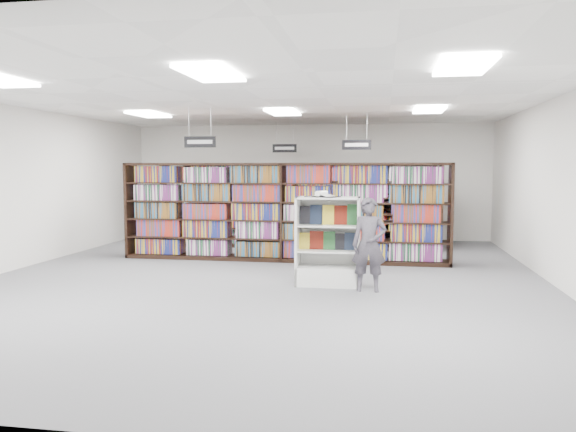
% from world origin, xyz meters
% --- Properties ---
extents(floor, '(12.00, 12.00, 0.00)m').
position_xyz_m(floor, '(0.00, 0.00, 0.00)').
color(floor, '#535358').
rests_on(floor, ground).
extents(ceiling, '(10.00, 12.00, 0.10)m').
position_xyz_m(ceiling, '(0.00, 0.00, 3.20)').
color(ceiling, white).
rests_on(ceiling, wall_back).
extents(wall_back, '(10.00, 0.10, 3.20)m').
position_xyz_m(wall_back, '(0.00, 6.00, 1.60)').
color(wall_back, white).
rests_on(wall_back, ground).
extents(wall_front, '(10.00, 0.10, 3.20)m').
position_xyz_m(wall_front, '(0.00, -6.00, 1.60)').
color(wall_front, white).
rests_on(wall_front, ground).
extents(wall_left, '(0.10, 12.00, 3.20)m').
position_xyz_m(wall_left, '(-5.00, 0.00, 1.60)').
color(wall_left, white).
rests_on(wall_left, ground).
extents(wall_right, '(0.10, 12.00, 3.20)m').
position_xyz_m(wall_right, '(5.00, 0.00, 1.60)').
color(wall_right, white).
rests_on(wall_right, ground).
extents(bookshelf_row_near, '(7.00, 0.60, 2.10)m').
position_xyz_m(bookshelf_row_near, '(0.00, 2.00, 1.05)').
color(bookshelf_row_near, black).
rests_on(bookshelf_row_near, floor).
extents(bookshelf_row_mid, '(7.00, 0.60, 2.10)m').
position_xyz_m(bookshelf_row_mid, '(0.00, 4.00, 1.05)').
color(bookshelf_row_mid, black).
rests_on(bookshelf_row_mid, floor).
extents(bookshelf_row_far, '(7.00, 0.60, 2.10)m').
position_xyz_m(bookshelf_row_far, '(0.00, 5.70, 1.05)').
color(bookshelf_row_far, black).
rests_on(bookshelf_row_far, floor).
extents(aisle_sign_left, '(0.65, 0.02, 0.80)m').
position_xyz_m(aisle_sign_left, '(-1.50, 1.00, 2.53)').
color(aisle_sign_left, '#B2B2B7').
rests_on(aisle_sign_left, ceiling).
extents(aisle_sign_right, '(0.65, 0.02, 0.80)m').
position_xyz_m(aisle_sign_right, '(1.50, 3.00, 2.53)').
color(aisle_sign_right, '#B2B2B7').
rests_on(aisle_sign_right, ceiling).
extents(aisle_sign_center, '(0.65, 0.02, 0.80)m').
position_xyz_m(aisle_sign_center, '(-0.50, 5.00, 2.53)').
color(aisle_sign_center, '#B2B2B7').
rests_on(aisle_sign_center, ceiling).
extents(troffer_front_center, '(0.60, 1.20, 0.04)m').
position_xyz_m(troffer_front_center, '(0.00, -3.00, 3.16)').
color(troffer_front_center, white).
rests_on(troffer_front_center, ceiling).
extents(troffer_front_right, '(0.60, 1.20, 0.04)m').
position_xyz_m(troffer_front_right, '(3.00, -3.00, 3.16)').
color(troffer_front_right, white).
rests_on(troffer_front_right, ceiling).
extents(troffer_back_left, '(0.60, 1.20, 0.04)m').
position_xyz_m(troffer_back_left, '(-3.00, 2.00, 3.16)').
color(troffer_back_left, white).
rests_on(troffer_back_left, ceiling).
extents(troffer_back_center, '(0.60, 1.20, 0.04)m').
position_xyz_m(troffer_back_center, '(0.00, 2.00, 3.16)').
color(troffer_back_center, white).
rests_on(troffer_back_center, ceiling).
extents(troffer_back_right, '(0.60, 1.20, 0.04)m').
position_xyz_m(troffer_back_right, '(3.00, 2.00, 3.16)').
color(troffer_back_right, white).
rests_on(troffer_back_right, ceiling).
extents(endcap_display, '(1.08, 0.55, 1.51)m').
position_xyz_m(endcap_display, '(1.20, -0.31, 0.50)').
color(endcap_display, silver).
rests_on(endcap_display, floor).
extents(open_book, '(0.62, 0.50, 0.12)m').
position_xyz_m(open_book, '(1.10, -0.37, 1.54)').
color(open_book, black).
rests_on(open_book, endcap_display).
extents(shopper, '(0.57, 0.38, 1.52)m').
position_xyz_m(shopper, '(1.90, -0.70, 0.76)').
color(shopper, '#47434D').
rests_on(shopper, floor).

